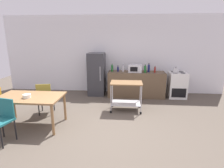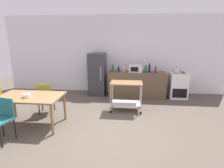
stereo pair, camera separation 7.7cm
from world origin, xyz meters
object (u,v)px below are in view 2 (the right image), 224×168
object	(u,v)px
chair_olive	(45,96)
kettle	(177,70)
dining_table	(30,99)
fruit_bowl	(27,96)
bottle_vinegar	(146,69)
refrigerator	(97,74)
bottle_soy_sauce	(149,68)
bottle_soda	(119,69)
chair_teal	(2,117)
bottle_olive_oil	(113,68)
stove_oven	(178,85)
bottle_wine	(156,70)
bottle_sesame_oil	(124,69)
kitchen_cart	(126,92)
microwave	(135,68)

from	to	relation	value
chair_olive	kettle	world-z (taller)	kettle
dining_table	fruit_bowl	bearing A→B (deg)	-88.86
chair_olive	bottle_vinegar	bearing A→B (deg)	-161.14
refrigerator	dining_table	bearing A→B (deg)	-113.54
dining_table	bottle_soy_sauce	distance (m)	3.95
bottle_soda	bottle_vinegar	distance (m)	0.96
dining_table	bottle_vinegar	xyz separation A→B (m)	(2.89, 2.43, 0.35)
chair_teal	bottle_olive_oil	xyz separation A→B (m)	(1.93, 3.26, 0.50)
stove_oven	bottle_olive_oil	xyz separation A→B (m)	(-2.32, 0.01, 0.56)
bottle_vinegar	bottle_wine	size ratio (longest dim) A/B	1.20
bottle_olive_oil	kettle	bearing A→B (deg)	-2.78
bottle_soda	kettle	distance (m)	1.99
chair_olive	fruit_bowl	size ratio (longest dim) A/B	5.01
chair_teal	bottle_sesame_oil	bearing A→B (deg)	66.83
bottle_wine	kettle	size ratio (longest dim) A/B	0.97
bottle_vinegar	kettle	distance (m)	1.04
stove_oven	bottle_soy_sauce	bearing A→B (deg)	-178.80
stove_oven	bottle_vinegar	distance (m)	1.30
chair_olive	bottle_soy_sauce	size ratio (longest dim) A/B	2.81
refrigerator	bottle_olive_oil	bearing A→B (deg)	-7.18
bottle_soy_sauce	kitchen_cart	bearing A→B (deg)	-119.39
bottle_soda	chair_olive	bearing A→B (deg)	-135.80
kitchen_cart	microwave	size ratio (longest dim) A/B	1.98
kettle	bottle_vinegar	bearing A→B (deg)	-179.10
bottle_olive_oil	bottle_wine	bearing A→B (deg)	-2.74
bottle_wine	fruit_bowl	bearing A→B (deg)	-141.16
bottle_olive_oil	fruit_bowl	world-z (taller)	bottle_olive_oil
bottle_wine	kitchen_cart	bearing A→B (deg)	-126.52
chair_teal	kettle	world-z (taller)	kettle
stove_oven	refrigerator	distance (m)	2.92
stove_oven	fruit_bowl	world-z (taller)	stove_oven
stove_oven	bottle_wine	xyz separation A→B (m)	(-0.82, -0.06, 0.55)
stove_oven	refrigerator	xyz separation A→B (m)	(-2.90, 0.08, 0.32)
kitchen_cart	kettle	distance (m)	2.15
chair_teal	microwave	distance (m)	4.25
chair_olive	refrigerator	xyz separation A→B (m)	(1.11, 1.92, 0.26)
chair_teal	bottle_soda	size ratio (longest dim) A/B	4.18
bottle_soda	kitchen_cart	bearing A→B (deg)	-77.07
chair_teal	stove_oven	size ratio (longest dim) A/B	0.97
bottle_olive_oil	kettle	size ratio (longest dim) A/B	1.16
chair_olive	bottle_wine	size ratio (longest dim) A/B	3.82
bottle_vinegar	bottle_sesame_oil	bearing A→B (deg)	169.62
bottle_soda	bottle_wine	bearing A→B (deg)	-3.24
chair_olive	bottle_wine	bearing A→B (deg)	-163.21
chair_olive	bottle_soda	distance (m)	2.70
chair_teal	bottle_wine	xyz separation A→B (m)	(3.44, 3.18, 0.48)
chair_olive	kettle	bearing A→B (deg)	-168.20
bottle_vinegar	fruit_bowl	size ratio (longest dim) A/B	1.57
dining_table	chair_olive	xyz separation A→B (m)	(0.03, 0.70, -0.15)
chair_olive	bottle_soda	bearing A→B (deg)	-148.12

